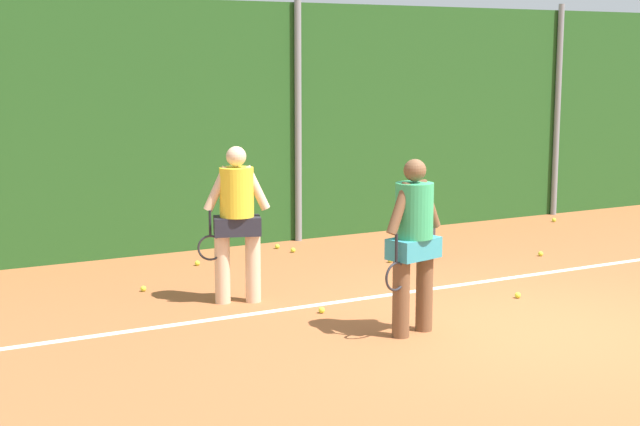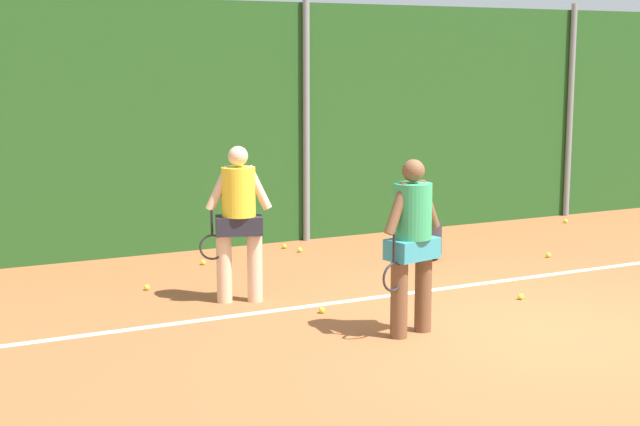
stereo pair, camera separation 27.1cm
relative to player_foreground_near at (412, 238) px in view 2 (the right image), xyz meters
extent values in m
plane|color=#A85B33|center=(1.18, 1.14, -0.96)|extent=(26.20, 26.20, 0.00)
cube|color=#23511E|center=(1.18, 4.92, 0.76)|extent=(17.03, 0.25, 3.44)
cylinder|color=gray|center=(1.18, 4.74, 0.81)|extent=(0.10, 0.10, 3.54)
cylinder|color=gray|center=(6.09, 4.74, 0.81)|extent=(0.10, 0.10, 3.54)
cube|color=white|center=(1.18, 1.38, -0.95)|extent=(12.45, 0.10, 0.01)
cylinder|color=brown|center=(0.17, 0.04, -0.58)|extent=(0.17, 0.17, 0.75)
cylinder|color=brown|center=(-0.16, -0.04, -0.58)|extent=(0.17, 0.17, 0.75)
cube|color=teal|center=(0.00, 0.00, -0.11)|extent=(0.56, 0.40, 0.20)
cylinder|color=#339E60|center=(0.00, 0.00, 0.26)|extent=(0.37, 0.37, 0.53)
sphere|color=brown|center=(0.00, 0.00, 0.65)|extent=(0.22, 0.22, 0.22)
cylinder|color=brown|center=(0.21, 0.05, 0.30)|extent=(0.30, 0.15, 0.50)
cylinder|color=brown|center=(-0.20, -0.05, 0.30)|extent=(0.30, 0.15, 0.50)
cylinder|color=black|center=(-0.27, -0.12, -0.06)|extent=(0.03, 0.03, 0.28)
torus|color=#26262B|center=(-0.27, -0.12, -0.33)|extent=(0.28, 0.09, 0.28)
cylinder|color=beige|center=(-0.86, 1.85, -0.58)|extent=(0.17, 0.17, 0.76)
cylinder|color=beige|center=(-1.18, 1.96, -0.58)|extent=(0.17, 0.17, 0.76)
cube|color=#23232D|center=(-1.02, 1.91, -0.10)|extent=(0.57, 0.44, 0.20)
cylinder|color=yellow|center=(-1.02, 1.91, 0.27)|extent=(0.37, 0.37, 0.54)
sphere|color=beige|center=(-1.02, 1.91, 0.65)|extent=(0.22, 0.22, 0.22)
cylinder|color=beige|center=(-0.82, 1.84, 0.31)|extent=(0.30, 0.17, 0.51)
cylinder|color=beige|center=(-1.21, 1.98, 0.31)|extent=(0.30, 0.17, 0.51)
cylinder|color=black|center=(-1.31, 1.96, -0.06)|extent=(0.03, 0.03, 0.28)
torus|color=#26262B|center=(-1.31, 1.96, -0.33)|extent=(0.28, 0.12, 0.28)
cylinder|color=#2D2D33|center=(2.05, 2.82, -0.67)|extent=(0.36, 0.36, 0.42)
cylinder|color=#2D2D33|center=(2.17, 2.82, -0.92)|extent=(0.02, 0.02, 0.08)
cylinder|color=#2D2D33|center=(1.92, 2.82, -0.92)|extent=(0.02, 0.02, 0.08)
cylinder|color=#2D2D33|center=(2.05, 2.95, -0.92)|extent=(0.02, 0.02, 0.08)
sphere|color=#CCDB33|center=(2.09, 2.85, -0.48)|extent=(0.07, 0.07, 0.07)
sphere|color=#CCDB33|center=(2.00, 2.80, -0.48)|extent=(0.07, 0.07, 0.07)
sphere|color=#CCDB33|center=(-1.79, 2.87, -0.93)|extent=(0.07, 0.07, 0.07)
sphere|color=#CCDB33|center=(1.55, 2.82, -0.93)|extent=(0.07, 0.07, 0.07)
sphere|color=#CCDB33|center=(1.81, 0.58, -0.93)|extent=(0.07, 0.07, 0.07)
sphere|color=#CCDB33|center=(0.72, 4.01, -0.93)|extent=(0.07, 0.07, 0.07)
sphere|color=#CCDB33|center=(-0.75, 3.85, -0.93)|extent=(0.07, 0.07, 0.07)
sphere|color=#CCDB33|center=(5.59, 4.16, -0.93)|extent=(0.07, 0.07, 0.07)
sphere|color=#CCDB33|center=(-0.42, 1.07, -0.93)|extent=(0.07, 0.07, 0.07)
sphere|color=#CCDB33|center=(3.57, 2.20, -0.93)|extent=(0.07, 0.07, 0.07)
sphere|color=#CCDB33|center=(0.64, 4.35, -0.93)|extent=(0.07, 0.07, 0.07)
camera|label=1|loc=(-5.01, -7.39, 1.71)|focal=52.91mm
camera|label=2|loc=(-4.77, -7.51, 1.71)|focal=52.91mm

